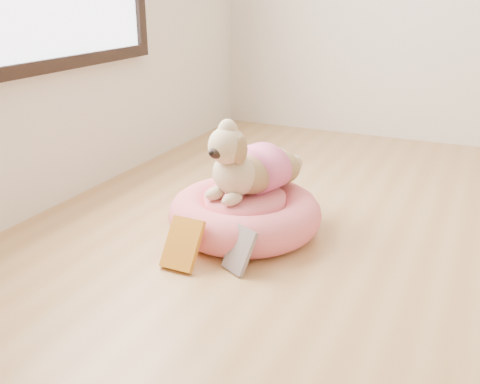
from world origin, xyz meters
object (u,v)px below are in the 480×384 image
at_px(book_yellow, 183,244).
at_px(book_white, 240,250).
at_px(dog, 250,153).
at_px(pet_bed, 245,214).

height_order(book_yellow, book_white, book_yellow).
bearing_deg(book_white, dog, 135.83).
distance_m(pet_bed, book_yellow, 0.39).
xyz_separation_m(book_yellow, book_white, (0.21, 0.06, -0.01)).
bearing_deg(book_yellow, dog, 78.06).
xyz_separation_m(pet_bed, book_yellow, (-0.09, -0.38, 0.01)).
xyz_separation_m(pet_bed, dog, (0.00, 0.04, 0.26)).
bearing_deg(dog, pet_bed, -79.50).
relative_size(pet_bed, book_yellow, 3.26).
distance_m(dog, book_yellow, 0.50).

